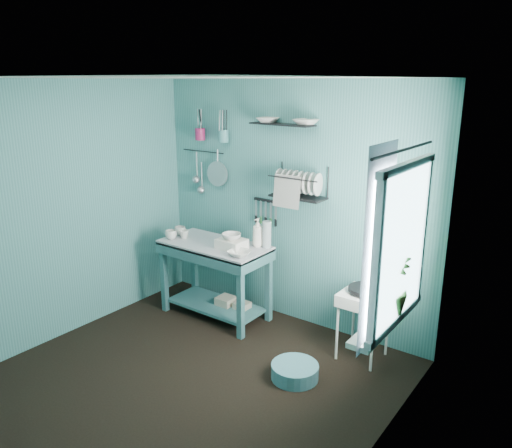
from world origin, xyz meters
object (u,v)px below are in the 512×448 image
Objects in this scene: potted_plant at (389,285)px; storage_tin_large at (226,306)px; dish_rack at (298,182)px; work_counter at (215,280)px; mug_mid at (184,234)px; floor_basin at (295,371)px; utensil_cup_magenta at (200,134)px; storage_tin_small at (242,311)px; wash_tub at (232,244)px; soap_bottle at (258,232)px; utensil_cup_teal at (223,136)px; hotplate_stand at (363,325)px; colander at (217,174)px; mug_right at (180,231)px; mug_left at (171,235)px; water_bottle at (267,235)px; frying_pan at (365,289)px.

storage_tin_large is at bearing 163.52° from potted_plant.
storage_tin_large is at bearing -164.67° from dish_rack.
potted_plant is 2.32m from storage_tin_large.
mug_mid reaches higher than work_counter.
storage_tin_large is (-0.71, -0.28, -1.42)m from dish_rack.
floor_basin is (1.72, -0.46, -0.81)m from mug_mid.
utensil_cup_magenta reaches higher than storage_tin_small.
potted_plant is at bearing -15.75° from wash_tub.
storage_tin_small is at bearing -135.00° from soap_bottle.
potted_plant is (2.29, -0.93, -0.83)m from utensil_cup_teal.
hotplate_stand is at bearing 3.50° from storage_tin_large.
wash_tub is 1.40× the size of storage_tin_small.
hotplate_stand is 2.29× the size of colander.
mug_mid is at bearing -162.00° from soap_bottle.
hotplate_stand is at bearing -7.49° from utensil_cup_teal.
utensil_cup_magenta is at bearing 91.42° from mug_right.
mug_right is (-0.02, 0.16, 0.00)m from mug_left.
soap_bottle is 1.07× the size of colander.
water_bottle is 0.57× the size of potted_plant.
hotplate_stand is at bearing -3.79° from water_bottle.
storage_tin_large is 0.20m from storage_tin_small.
frying_pan is (0.00, 0.00, 0.36)m from hotplate_stand.
utensil_cup_magenta is (-0.93, 0.18, 0.93)m from soap_bottle.
utensil_cup_magenta is (-0.51, 0.38, 1.49)m from work_counter.
storage_tin_large is at bearing -171.47° from storage_tin_small.
storage_tin_large is at bearing 174.39° from hotplate_stand.
storage_tin_large is at bearing -176.50° from frying_pan.
water_bottle is at bearing -164.97° from dish_rack.
storage_tin_large is (0.60, 0.05, -0.76)m from mug_right.
soap_bottle is at bearing -11.24° from utensil_cup_magenta.
mug_mid reaches higher than storage_tin_small.
mug_mid is 0.13m from mug_right.
utensil_cup_magenta is 0.59× the size of storage_tin_large.
colander reaches higher than mug_mid.
work_counter is 1.42m from dish_rack.
dish_rack is at bearing 18.34° from mug_mid.
potted_plant reaches higher than mug_right.
potted_plant is (2.60, -0.39, 0.20)m from mug_left.
wash_tub is 2.15× the size of utensil_cup_teal.
mug_right reaches higher than floor_basin.
frying_pan is (1.40, 0.17, -0.20)m from wash_tub.
storage_tin_small is at bearing 160.98° from potted_plant.
utensil_cup_teal is (-0.69, 0.16, 0.94)m from water_bottle.
storage_tin_large is at bearing -42.68° from colander.
soap_bottle is 1.40m from hotplate_stand.
dish_rack is 1.54m from storage_tin_small.
mug_mid is 0.91m from storage_tin_large.
utensil_cup_magenta and utensil_cup_teal have the same top height.
water_bottle is (1.00, 0.38, 0.09)m from mug_left.
water_bottle reaches higher than wash_tub.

